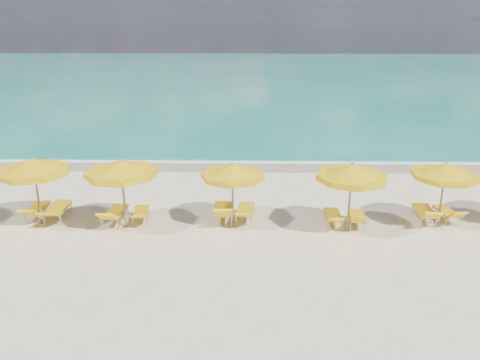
{
  "coord_description": "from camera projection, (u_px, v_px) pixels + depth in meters",
  "views": [
    {
      "loc": [
        0.34,
        -15.91,
        7.22
      ],
      "look_at": [
        0.0,
        1.5,
        1.2
      ],
      "focal_mm": 35.0,
      "sensor_mm": 36.0,
      "label": 1
    }
  ],
  "objects": [
    {
      "name": "lounger_3_left",
      "position": [
        115.0,
        217.0,
        17.43
      ],
      "size": [
        0.71,
        1.93,
        0.85
      ],
      "rotation": [
        0.0,
        0.0,
        -0.04
      ],
      "color": "#A5A8AD",
      "rests_on": "ground"
    },
    {
      "name": "lounger_4_right",
      "position": [
        245.0,
        214.0,
        17.67
      ],
      "size": [
        0.76,
        1.93,
        0.77
      ],
      "rotation": [
        0.0,
        0.0,
        -0.08
      ],
      "color": "#A5A8AD",
      "rests_on": "ground"
    },
    {
      "name": "ground_plane",
      "position": [
        239.0,
        224.0,
        17.4
      ],
      "size": [
        120.0,
        120.0,
        0.0
      ],
      "primitive_type": "plane",
      "color": "beige"
    },
    {
      "name": "ocean",
      "position": [
        247.0,
        75.0,
        62.76
      ],
      "size": [
        120.0,
        80.0,
        0.3
      ],
      "primitive_type": "cube",
      "color": "#157760",
      "rests_on": "ground"
    },
    {
      "name": "umbrella_6",
      "position": [
        445.0,
        171.0,
        16.7
      ],
      "size": [
        2.94,
        2.94,
        2.41
      ],
      "rotation": [
        0.0,
        0.0,
        0.28
      ],
      "color": "#9A784D",
      "rests_on": "ground"
    },
    {
      "name": "wet_sand_band",
      "position": [
        242.0,
        165.0,
        24.39
      ],
      "size": [
        120.0,
        2.6,
        0.01
      ],
      "primitive_type": "cube",
      "color": "tan",
      "rests_on": "ground"
    },
    {
      "name": "lounger_4_left",
      "position": [
        223.0,
        214.0,
        17.61
      ],
      "size": [
        0.77,
        2.01,
        0.95
      ],
      "rotation": [
        0.0,
        0.0,
        0.05
      ],
      "color": "#A5A8AD",
      "rests_on": "ground"
    },
    {
      "name": "whitecap_near",
      "position": [
        161.0,
        125.0,
        33.58
      ],
      "size": [
        14.0,
        0.36,
        0.05
      ],
      "primitive_type": "cube",
      "color": "white",
      "rests_on": "ground"
    },
    {
      "name": "umbrella_2",
      "position": [
        33.0,
        167.0,
        16.7
      ],
      "size": [
        2.78,
        2.78,
        2.58
      ],
      "rotation": [
        0.0,
        0.0,
        -0.1
      ],
      "color": "#9A784D",
      "rests_on": "ground"
    },
    {
      "name": "lounger_6_left",
      "position": [
        424.0,
        215.0,
        17.53
      ],
      "size": [
        0.78,
        1.93,
        0.84
      ],
      "rotation": [
        0.0,
        0.0,
        -0.09
      ],
      "color": "#A5A8AD",
      "rests_on": "ground"
    },
    {
      "name": "whitecap_far",
      "position": [
        339.0,
        108.0,
        39.93
      ],
      "size": [
        18.0,
        0.3,
        0.05
      ],
      "primitive_type": "cube",
      "color": "white",
      "rests_on": "ground"
    },
    {
      "name": "umbrella_3",
      "position": [
        121.0,
        169.0,
        16.43
      ],
      "size": [
        3.19,
        3.19,
        2.62
      ],
      "rotation": [
        0.0,
        0.0,
        0.27
      ],
      "color": "#9A784D",
      "rests_on": "ground"
    },
    {
      "name": "lounger_5_left",
      "position": [
        333.0,
        219.0,
        17.28
      ],
      "size": [
        0.65,
        1.76,
        0.71
      ],
      "rotation": [
        0.0,
        0.0,
        -0.05
      ],
      "color": "#A5A8AD",
      "rests_on": "ground"
    },
    {
      "name": "lounger_3_right",
      "position": [
        141.0,
        216.0,
        17.62
      ],
      "size": [
        0.75,
        1.72,
        0.63
      ],
      "rotation": [
        0.0,
        0.0,
        0.13
      ],
      "color": "#A5A8AD",
      "rests_on": "ground"
    },
    {
      "name": "foam_line",
      "position": [
        242.0,
        160.0,
        25.15
      ],
      "size": [
        120.0,
        1.2,
        0.03
      ],
      "primitive_type": "cube",
      "color": "white",
      "rests_on": "ground"
    },
    {
      "name": "umbrella_4",
      "position": [
        233.0,
        172.0,
        16.82
      ],
      "size": [
        2.47,
        2.47,
        2.35
      ],
      "rotation": [
        0.0,
        0.0,
        -0.07
      ],
      "color": "#9A784D",
      "rests_on": "ground"
    },
    {
      "name": "lounger_6_right",
      "position": [
        446.0,
        215.0,
        17.63
      ],
      "size": [
        0.71,
        1.67,
        0.74
      ],
      "rotation": [
        0.0,
        0.0,
        0.11
      ],
      "color": "#A5A8AD",
      "rests_on": "ground"
    },
    {
      "name": "umbrella_5",
      "position": [
        352.0,
        172.0,
        16.18
      ],
      "size": [
        2.69,
        2.69,
        2.56
      ],
      "rotation": [
        0.0,
        0.0,
        0.07
      ],
      "color": "#9A784D",
      "rests_on": "ground"
    },
    {
      "name": "lounger_2_right",
      "position": [
        58.0,
        213.0,
        17.74
      ],
      "size": [
        0.8,
        2.11,
        0.8
      ],
      "rotation": [
        0.0,
        0.0,
        0.06
      ],
      "color": "#A5A8AD",
      "rests_on": "ground"
    },
    {
      "name": "lounger_5_right",
      "position": [
        357.0,
        220.0,
        17.2
      ],
      "size": [
        0.79,
        1.67,
        0.78
      ],
      "rotation": [
        0.0,
        0.0,
        -0.16
      ],
      "color": "#A5A8AD",
      "rests_on": "ground"
    },
    {
      "name": "lounger_2_left",
      "position": [
        37.0,
        212.0,
        17.83
      ],
      "size": [
        0.74,
        1.86,
        0.79
      ],
      "rotation": [
        0.0,
        0.0,
        0.08
      ],
      "color": "#A5A8AD",
      "rests_on": "ground"
    }
  ]
}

